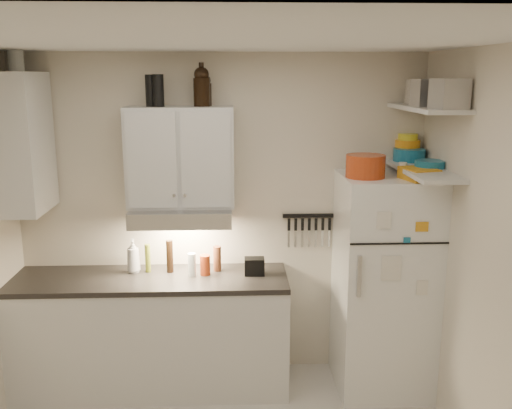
{
  "coord_description": "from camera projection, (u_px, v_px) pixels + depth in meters",
  "views": [
    {
      "loc": [
        0.09,
        -2.95,
        2.43
      ],
      "look_at": [
        0.25,
        0.9,
        1.55
      ],
      "focal_mm": 40.0,
      "sensor_mm": 36.0,
      "label": 1
    }
  ],
  "objects": [
    {
      "name": "shelf_hi",
      "position": [
        427.0,
        108.0,
        3.98
      ],
      "size": [
        0.3,
        0.95,
        0.03
      ],
      "primitive_type": "cube",
      "color": "silver",
      "rests_on": "right_wall"
    },
    {
      "name": "dutch_oven",
      "position": [
        365.0,
        166.0,
        4.13
      ],
      "size": [
        0.34,
        0.34,
        0.17
      ],
      "primitive_type": "cylinder",
      "rotation": [
        0.0,
        0.0,
        0.23
      ],
      "color": "#A83613",
      "rests_on": "fridge"
    },
    {
      "name": "back_wall",
      "position": [
        222.0,
        218.0,
        4.59
      ],
      "size": [
        3.2,
        0.02,
        2.6
      ],
      "primitive_type": "cube",
      "color": "beige",
      "rests_on": "ground"
    },
    {
      "name": "fridge",
      "position": [
        384.0,
        284.0,
        4.4
      ],
      "size": [
        0.7,
        0.68,
        1.7
      ],
      "primitive_type": "cube",
      "color": "white",
      "rests_on": "floor"
    },
    {
      "name": "upper_cabinet",
      "position": [
        181.0,
        157.0,
        4.29
      ],
      "size": [
        0.8,
        0.33,
        0.75
      ],
      "primitive_type": "cube",
      "color": "silver",
      "rests_on": "back_wall"
    },
    {
      "name": "vinegar_bottle",
      "position": [
        170.0,
        256.0,
        4.44
      ],
      "size": [
        0.06,
        0.06,
        0.26
      ],
      "primitive_type": "cylinder",
      "rotation": [
        0.0,
        0.0,
        -0.11
      ],
      "color": "black",
      "rests_on": "countertop"
    },
    {
      "name": "growler_b",
      "position": [
        205.0,
        90.0,
        4.25
      ],
      "size": [
        0.11,
        0.11,
        0.24
      ],
      "primitive_type": null,
      "rotation": [
        0.0,
        0.0,
        -0.05
      ],
      "color": "black",
      "rests_on": "upper_cabinet"
    },
    {
      "name": "side_cabinet",
      "position": [
        20.0,
        143.0,
        4.09
      ],
      "size": [
        0.33,
        0.55,
        1.0
      ],
      "primitive_type": "cube",
      "color": "silver",
      "rests_on": "left_wall"
    },
    {
      "name": "bowl_yellow",
      "position": [
        408.0,
        137.0,
        4.46
      ],
      "size": [
        0.15,
        0.15,
        0.05
      ],
      "primitive_type": "cylinder",
      "color": "yellow",
      "rests_on": "bowl_orange"
    },
    {
      "name": "oil_bottle",
      "position": [
        148.0,
        258.0,
        4.44
      ],
      "size": [
        0.06,
        0.06,
        0.22
      ],
      "primitive_type": "cylinder",
      "rotation": [
        0.0,
        0.0,
        0.34
      ],
      "color": "#586018",
      "rests_on": "countertop"
    },
    {
      "name": "thermos_a",
      "position": [
        158.0,
        91.0,
        4.13
      ],
      "size": [
        0.09,
        0.09,
        0.23
      ],
      "primitive_type": "cylinder",
      "rotation": [
        0.0,
        0.0,
        -0.19
      ],
      "color": "black",
      "rests_on": "upper_cabinet"
    },
    {
      "name": "shelf_lo",
      "position": [
        423.0,
        170.0,
        4.08
      ],
      "size": [
        0.3,
        0.95,
        0.03
      ],
      "primitive_type": "cube",
      "color": "silver",
      "rests_on": "right_wall"
    },
    {
      "name": "bowl_orange",
      "position": [
        408.0,
        144.0,
        4.47
      ],
      "size": [
        0.19,
        0.19,
        0.06
      ],
      "primitive_type": "cylinder",
      "color": "orange",
      "rests_on": "bowl_teal"
    },
    {
      "name": "tin_a",
      "position": [
        428.0,
        93.0,
        3.9
      ],
      "size": [
        0.2,
        0.19,
        0.19
      ],
      "primitive_type": "cube",
      "rotation": [
        0.0,
        0.0,
        0.11
      ],
      "color": "#AAAAAD",
      "rests_on": "shelf_hi"
    },
    {
      "name": "range_hood",
      "position": [
        182.0,
        215.0,
        4.33
      ],
      "size": [
        0.76,
        0.46,
        0.12
      ],
      "primitive_type": "cube",
      "color": "silver",
      "rests_on": "back_wall"
    },
    {
      "name": "stock_pot",
      "position": [
        422.0,
        92.0,
        4.2
      ],
      "size": [
        0.26,
        0.26,
        0.18
      ],
      "primitive_type": "cylinder",
      "rotation": [
        0.0,
        0.0,
        -0.03
      ],
      "color": "silver",
      "rests_on": "shelf_hi"
    },
    {
      "name": "side_jar",
      "position": [
        16.0,
        61.0,
        4.06
      ],
      "size": [
        0.13,
        0.13,
        0.15
      ],
      "primitive_type": "cylinder",
      "rotation": [
        0.0,
        0.0,
        -0.17
      ],
      "color": "silver",
      "rests_on": "side_cabinet"
    },
    {
      "name": "spice_jar",
      "position": [
        403.0,
        170.0,
        4.16
      ],
      "size": [
        0.07,
        0.07,
        0.1
      ],
      "primitive_type": "cylinder",
      "rotation": [
        0.0,
        0.0,
        -0.15
      ],
      "color": "silver",
      "rests_on": "fridge"
    },
    {
      "name": "tin_b",
      "position": [
        449.0,
        94.0,
        3.61
      ],
      "size": [
        0.22,
        0.22,
        0.19
      ],
      "primitive_type": "cube",
      "rotation": [
        0.0,
        0.0,
        0.18
      ],
      "color": "#AAAAAD",
      "rests_on": "shelf_hi"
    },
    {
      "name": "book_stack",
      "position": [
        419.0,
        174.0,
        4.04
      ],
      "size": [
        0.26,
        0.3,
        0.09
      ],
      "primitive_type": "cube",
      "rotation": [
        0.0,
        0.0,
        0.24
      ],
      "color": "orange",
      "rests_on": "fridge"
    },
    {
      "name": "thermos_b",
      "position": [
        151.0,
        91.0,
        4.17
      ],
      "size": [
        0.1,
        0.1,
        0.23
      ],
      "primitive_type": "cylinder",
      "rotation": [
        0.0,
        0.0,
        0.33
      ],
      "color": "black",
      "rests_on": "upper_cabinet"
    },
    {
      "name": "pepper_mill",
      "position": [
        217.0,
        259.0,
        4.47
      ],
      "size": [
        0.08,
        0.08,
        0.2
      ],
      "primitive_type": "cylinder",
      "rotation": [
        0.0,
        0.0,
        -0.28
      ],
      "color": "brown",
      "rests_on": "countertop"
    },
    {
      "name": "soap_bottle",
      "position": [
        133.0,
        254.0,
        4.43
      ],
      "size": [
        0.12,
        0.12,
        0.3
      ],
      "primitive_type": "imported",
      "rotation": [
        0.0,
        0.0,
        0.02
      ],
      "color": "silver",
      "rests_on": "countertop"
    },
    {
      "name": "plates",
      "position": [
        430.0,
        164.0,
        4.09
      ],
      "size": [
        0.26,
        0.26,
        0.05
      ],
      "primitive_type": "cylinder",
      "rotation": [
        0.0,
        0.0,
        0.23
      ],
      "color": "#19698D",
      "rests_on": "shelf_lo"
    },
    {
      "name": "caddy",
      "position": [
        254.0,
        266.0,
        4.4
      ],
      "size": [
        0.15,
        0.11,
        0.13
      ],
      "primitive_type": "cube",
      "rotation": [
        0.0,
        0.0,
        -0.01
      ],
      "color": "black",
      "rests_on": "countertop"
    },
    {
      "name": "growler_a",
      "position": [
        202.0,
        86.0,
        4.2
      ],
      "size": [
        0.16,
        0.16,
        0.29
      ],
      "primitive_type": null,
      "rotation": [
        0.0,
        0.0,
        -0.38
      ],
      "color": "black",
      "rests_on": "upper_cabinet"
    },
    {
      "name": "clear_bottle",
      "position": [
        192.0,
        265.0,
        4.36
      ],
      "size": [
        0.07,
        0.07,
        0.18
      ],
      "primitive_type": "cylinder",
      "rotation": [
        0.0,
        0.0,
        -0.24
      ],
      "color": "silver",
      "rests_on": "countertop"
    },
    {
      "name": "ceiling",
      "position": [
        213.0,
        37.0,
        2.83
      ],
      "size": [
        3.2,
        3.0,
        0.02
      ],
      "primitive_type": "cube",
      "color": "white",
      "rests_on": "ground"
    },
    {
      "name": "knife_strip",
      "position": [
        309.0,
        216.0,
        4.59
      ],
      "size": [
        0.42,
        0.02,
        0.03
      ],
      "primitive_type": "cube",
      "color": "black",
      "rests_on": "back_wall"
    },
    {
      "name": "base_cabinet",
      "position": [
        152.0,
        335.0,
        4.46
      ],
      "size": [
        2.1,
        0.6,
        0.88
      ],
      "primitive_type": "cube",
      "color": "silver",
      "rests_on": "floor"
    },
    {
      "name": "right_wall",
      "position": [
        505.0,
        281.0,
        3.19
      ],
      "size": [
        0.02,
        3.0,
        2.6
      ],
      "primitive_type": "cube",
      "color": "beige",
      "rests_on": "ground"
    },
    {
      "name": "bowl_teal",
      "position": [
        409.0,
        155.0,
        4.41
      ],
      "size": [
        0.24,
        0.24,
        0.1
      ],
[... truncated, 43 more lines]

